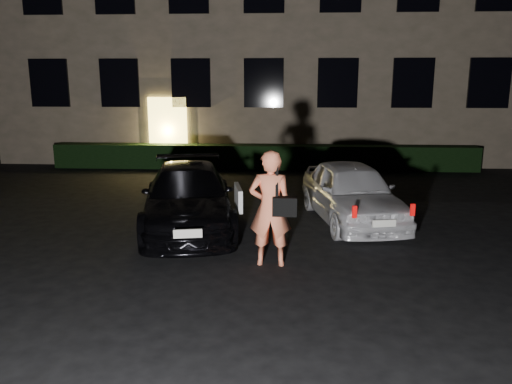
{
  "coord_description": "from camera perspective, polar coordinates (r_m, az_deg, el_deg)",
  "views": [
    {
      "loc": [
        0.8,
        -7.11,
        3.07
      ],
      "look_at": [
        0.26,
        2.0,
        1.04
      ],
      "focal_mm": 35.0,
      "sensor_mm": 36.0,
      "label": 1
    }
  ],
  "objects": [
    {
      "name": "man",
      "position": [
        8.34,
        1.68,
        -1.87
      ],
      "size": [
        0.81,
        0.48,
        1.97
      ],
      "rotation": [
        0.0,
        0.0,
        3.13
      ],
      "color": "#FF8058",
      "rests_on": "ground"
    },
    {
      "name": "hedge",
      "position": [
        17.83,
        0.8,
        4.03
      ],
      "size": [
        15.0,
        0.7,
        0.85
      ],
      "primitive_type": "cube",
      "color": "black",
      "rests_on": "ground"
    },
    {
      "name": "hatch",
      "position": [
        11.22,
        10.86,
        -0.01
      ],
      "size": [
        2.3,
        4.17,
        1.34
      ],
      "rotation": [
        0.0,
        0.0,
        0.19
      ],
      "color": "silver",
      "rests_on": "ground"
    },
    {
      "name": "building",
      "position": [
        22.31,
        1.4,
        20.11
      ],
      "size": [
        20.0,
        8.11,
        12.0
      ],
      "color": "brown",
      "rests_on": "ground"
    },
    {
      "name": "sedan",
      "position": [
        10.7,
        -7.74,
        -0.57
      ],
      "size": [
        2.66,
        4.81,
        1.32
      ],
      "rotation": [
        0.0,
        0.0,
        0.19
      ],
      "color": "black",
      "rests_on": "ground"
    },
    {
      "name": "ground",
      "position": [
        7.79,
        -2.8,
        -10.67
      ],
      "size": [
        80.0,
        80.0,
        0.0
      ],
      "primitive_type": "plane",
      "color": "black",
      "rests_on": "ground"
    }
  ]
}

